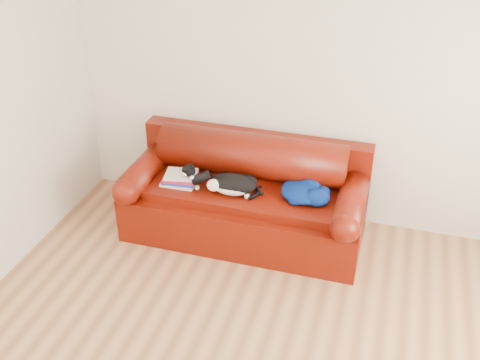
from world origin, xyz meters
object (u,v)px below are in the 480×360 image
Objects in this scene: book_stack at (180,178)px; blanket at (305,192)px; sofa_base at (245,211)px; cat at (232,185)px.

blanket is (1.10, 0.07, 0.01)m from book_stack.
blanket is (0.54, -0.03, 0.32)m from sofa_base.
sofa_base is 0.65m from book_stack.
book_stack is 0.51× the size of cat.
blanket is (0.61, 0.10, -0.02)m from cat.
sofa_base is 0.38m from cat.
book_stack is 0.69× the size of blanket.
cat is at bearing -3.21° from book_stack.
book_stack is at bearing 157.92° from cat.
sofa_base is 4.70× the size of blanket.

